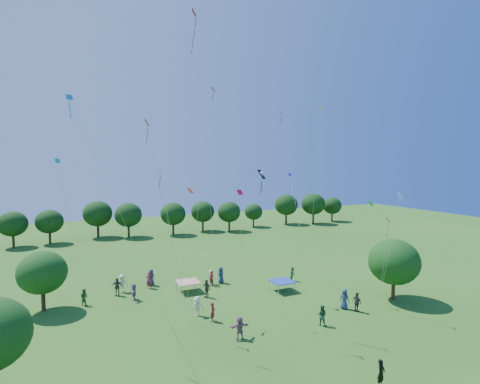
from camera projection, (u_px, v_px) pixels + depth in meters
name	position (u px, v px, depth m)	size (l,w,h in m)	color
near_tree_north	(42.00, 272.00, 33.84)	(4.29, 4.29, 5.50)	#422B19
near_tree_east	(394.00, 262.00, 36.61)	(4.92, 4.92, 6.01)	#422B19
treeline	(139.00, 214.00, 69.06)	(88.01, 8.77, 6.77)	#422B19
tent_red_stripe	(188.00, 282.00, 39.10)	(2.20, 2.20, 1.10)	red
tent_blue	(282.00, 281.00, 39.32)	(2.20, 2.20, 1.10)	#1A3BAD
man_in_black	(381.00, 373.00, 22.44)	(0.62, 0.40, 1.67)	black
crowd_person_0	(221.00, 275.00, 41.95)	(0.90, 0.49, 1.83)	navy
crowd_person_1	(149.00, 280.00, 40.20)	(0.68, 0.44, 1.82)	maroon
crowd_person_2	(322.00, 315.00, 30.96)	(0.85, 0.46, 1.72)	#22502F
crowd_person_3	(122.00, 283.00, 39.05)	(1.23, 0.55, 1.88)	beige
crowd_person_4	(357.00, 302.00, 33.82)	(1.04, 0.47, 1.77)	#362D2B
crowd_person_5	(134.00, 292.00, 36.66)	(1.53, 0.55, 1.64)	#7F4C83
crowd_person_6	(344.00, 299.00, 34.46)	(0.91, 0.49, 1.85)	navy
crowd_person_7	(212.00, 278.00, 40.96)	(0.63, 0.40, 1.68)	maroon
crowd_person_8	(84.00, 297.00, 35.37)	(0.79, 0.42, 1.59)	#31652B
crowd_person_9	(211.00, 277.00, 41.54)	(1.05, 0.47, 1.61)	tan
crowd_person_10	(206.00, 288.00, 37.42)	(1.08, 0.49, 1.85)	#443F37
crowd_person_11	(240.00, 328.00, 28.60)	(1.62, 0.58, 1.74)	#8D5275
crowd_person_12	(151.00, 277.00, 41.15)	(0.89, 0.48, 1.80)	navy
crowd_person_13	(213.00, 312.00, 31.75)	(0.61, 0.40, 1.65)	maroon
crowd_person_14	(293.00, 274.00, 42.67)	(0.80, 0.43, 1.63)	#2A6343
crowd_person_15	(197.00, 306.00, 32.88)	(1.15, 0.51, 1.75)	beige
crowd_person_16	(117.00, 287.00, 37.93)	(1.08, 0.49, 1.84)	#453B37
pirate_kite	(263.00, 177.00, 37.12)	(2.61, 5.94, 11.51)	black
red_high_kite	(198.00, 70.00, 32.74)	(0.91, 4.66, 25.73)	red
small_kite_0	(240.00, 212.00, 32.87)	(1.85, 3.40, 9.87)	red
small_kite_1	(189.00, 208.00, 31.99)	(1.54, 0.74, 9.99)	red
small_kite_2	(318.00, 145.00, 40.23)	(0.74, 2.25, 18.24)	#C8D713
small_kite_3	(369.00, 218.00, 34.12)	(1.43, 0.59, 8.72)	green
small_kite_4	(294.00, 196.00, 47.65)	(1.85, 6.97, 10.84)	#1527D2
small_kite_5	(288.00, 156.00, 39.65)	(4.52, 1.77, 17.44)	#701582
small_kite_6	(397.00, 209.00, 31.86)	(0.78, 2.53, 9.71)	white
small_kite_7	(62.00, 186.00, 37.99)	(2.10, 2.24, 12.63)	#0CB5B1
small_kite_8	(206.00, 149.00, 30.55)	(2.50, 0.90, 18.29)	red
small_kite_9	(387.00, 232.00, 32.62)	(1.12, 1.69, 7.41)	#E3A80B
small_kite_10	(155.00, 160.00, 28.57)	(3.40, 0.94, 15.43)	#C47011
small_kite_11	(165.00, 201.00, 30.21)	(2.32, 0.67, 11.66)	#1A913F
small_kite_12	(96.00, 160.00, 29.09)	(7.07, 4.50, 17.09)	#1384C6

